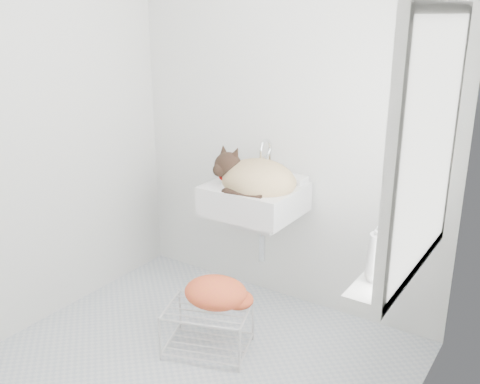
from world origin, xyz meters
The scene contains 15 objects.
floor centered at (0.00, 0.00, 0.00)m, with size 2.20×2.00×0.02m, color silver.
back_wall centered at (0.00, 1.00, 1.25)m, with size 2.20×0.02×2.50m, color silver.
right_wall centered at (1.10, 0.00, 1.25)m, with size 0.02×2.00×2.50m, color silver.
left_wall centered at (-1.10, 0.00, 1.25)m, with size 0.02×2.00×2.50m, color silver.
window_glass centered at (1.09, 0.20, 1.35)m, with size 0.01×0.80×1.00m, color white.
window_frame centered at (1.07, 0.20, 1.35)m, with size 0.04×0.90×1.10m, color white.
windowsill centered at (1.01, 0.20, 0.83)m, with size 0.16×0.88×0.04m, color white.
sink centered at (-0.06, 0.74, 0.85)m, with size 0.55×0.48×0.22m, color white.
faucet centered at (-0.06, 0.92, 0.99)m, with size 0.20×0.14×0.20m, color silver, non-canonical shape.
cat centered at (-0.05, 0.72, 0.89)m, with size 0.52×0.44×0.31m.
wire_rack centered at (-0.02, 0.19, 0.15)m, with size 0.46×0.32×0.27m, color silver.
towel centered at (-0.01, 0.25, 0.30)m, with size 0.37×0.26×0.15m, color orange.
bottle_a centered at (1.00, -0.05, 0.85)m, with size 0.09×0.09×0.23m, color silver.
bottle_b centered at (1.00, 0.20, 0.85)m, with size 0.10×0.10×0.21m, color teal.
bottle_c centered at (1.00, 0.34, 0.85)m, with size 0.13×0.13×0.16m, color white.
Camera 1 is at (1.59, -1.93, 1.85)m, focal length 40.11 mm.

